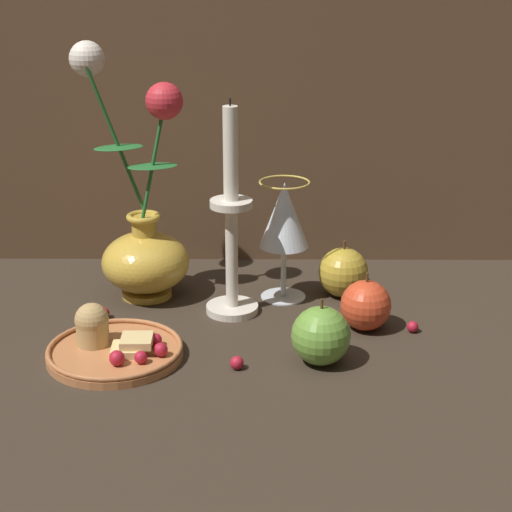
% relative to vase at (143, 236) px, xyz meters
% --- Properties ---
extents(ground_plane, '(2.40, 2.40, 0.00)m').
position_rel_vase_xyz_m(ground_plane, '(0.13, -0.12, -0.09)').
color(ground_plane, '#33281E').
rests_on(ground_plane, ground).
extents(vase, '(0.16, 0.13, 0.36)m').
position_rel_vase_xyz_m(vase, '(0.00, 0.00, 0.00)').
color(vase, gold).
rests_on(vase, ground_plane).
extents(plate_with_pastries, '(0.17, 0.17, 0.07)m').
position_rel_vase_xyz_m(plate_with_pastries, '(-0.02, -0.20, -0.08)').
color(plate_with_pastries, '#B77042').
rests_on(plate_with_pastries, ground_plane).
extents(wine_glass, '(0.07, 0.07, 0.18)m').
position_rel_vase_xyz_m(wine_glass, '(0.20, -0.00, 0.03)').
color(wine_glass, silver).
rests_on(wine_glass, ground_plane).
extents(candlestick, '(0.07, 0.07, 0.30)m').
position_rel_vase_xyz_m(candlestick, '(0.13, -0.06, 0.02)').
color(candlestick, silver).
rests_on(candlestick, ground_plane).
extents(apple_beside_vase, '(0.07, 0.07, 0.08)m').
position_rel_vase_xyz_m(apple_beside_vase, '(0.29, 0.00, -0.06)').
color(apple_beside_vase, '#B2932D').
rests_on(apple_beside_vase, ground_plane).
extents(apple_near_glass, '(0.07, 0.07, 0.09)m').
position_rel_vase_xyz_m(apple_near_glass, '(0.24, -0.21, -0.06)').
color(apple_near_glass, '#669938').
rests_on(apple_near_glass, ground_plane).
extents(apple_at_table_edge, '(0.07, 0.07, 0.08)m').
position_rel_vase_xyz_m(apple_at_table_edge, '(0.31, -0.11, -0.06)').
color(apple_at_table_edge, '#D14223').
rests_on(apple_at_table_edge, ground_plane).
extents(berry_near_plate, '(0.02, 0.02, 0.02)m').
position_rel_vase_xyz_m(berry_near_plate, '(0.37, -0.12, -0.08)').
color(berry_near_plate, '#AD192D').
rests_on(berry_near_plate, ground_plane).
extents(berry_front_center, '(0.02, 0.02, 0.02)m').
position_rel_vase_xyz_m(berry_front_center, '(-0.05, -0.08, -0.08)').
color(berry_front_center, '#AD192D').
rests_on(berry_front_center, ground_plane).
extents(berry_by_glass_stem, '(0.02, 0.02, 0.02)m').
position_rel_vase_xyz_m(berry_by_glass_stem, '(0.14, -0.23, -0.08)').
color(berry_by_glass_stem, '#AD192D').
rests_on(berry_by_glass_stem, ground_plane).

